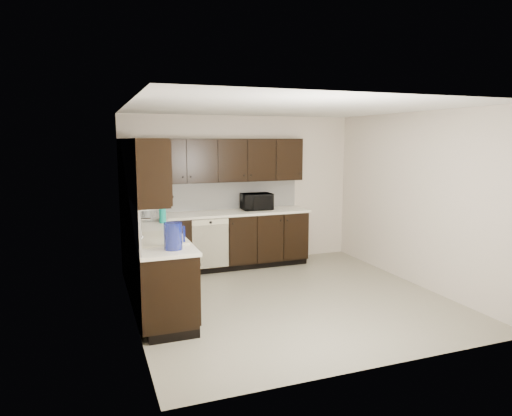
{
  "coord_description": "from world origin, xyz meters",
  "views": [
    {
      "loc": [
        -2.45,
        -5.34,
        2.11
      ],
      "look_at": [
        -0.24,
        0.6,
        1.15
      ],
      "focal_mm": 32.0,
      "sensor_mm": 36.0,
      "label": 1
    }
  ],
  "objects_px": {
    "microwave": "(257,202)",
    "blue_pitcher": "(173,236)",
    "toaster_oven": "(141,209)",
    "storage_bin": "(145,214)",
    "sink": "(160,244)"
  },
  "relations": [
    {
      "from": "microwave",
      "to": "blue_pitcher",
      "type": "xyz_separation_m",
      "value": [
        -1.81,
        -2.3,
        0.01
      ]
    },
    {
      "from": "toaster_oven",
      "to": "blue_pitcher",
      "type": "height_order",
      "value": "blue_pitcher"
    },
    {
      "from": "toaster_oven",
      "to": "storage_bin",
      "type": "bearing_deg",
      "value": -111.52
    },
    {
      "from": "microwave",
      "to": "blue_pitcher",
      "type": "height_order",
      "value": "blue_pitcher"
    },
    {
      "from": "sink",
      "to": "blue_pitcher",
      "type": "relative_size",
      "value": 2.81
    },
    {
      "from": "storage_bin",
      "to": "sink",
      "type": "bearing_deg",
      "value": -89.75
    },
    {
      "from": "microwave",
      "to": "toaster_oven",
      "type": "height_order",
      "value": "microwave"
    },
    {
      "from": "blue_pitcher",
      "to": "toaster_oven",
      "type": "bearing_deg",
      "value": 78.83
    },
    {
      "from": "microwave",
      "to": "blue_pitcher",
      "type": "relative_size",
      "value": 1.7
    },
    {
      "from": "blue_pitcher",
      "to": "storage_bin",
      "type": "bearing_deg",
      "value": 78.79
    },
    {
      "from": "sink",
      "to": "blue_pitcher",
      "type": "bearing_deg",
      "value": -83.82
    },
    {
      "from": "sink",
      "to": "storage_bin",
      "type": "height_order",
      "value": "sink"
    },
    {
      "from": "storage_bin",
      "to": "blue_pitcher",
      "type": "bearing_deg",
      "value": -88.03
    },
    {
      "from": "microwave",
      "to": "toaster_oven",
      "type": "distance_m",
      "value": 1.89
    },
    {
      "from": "storage_bin",
      "to": "microwave",
      "type": "bearing_deg",
      "value": 11.75
    }
  ]
}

